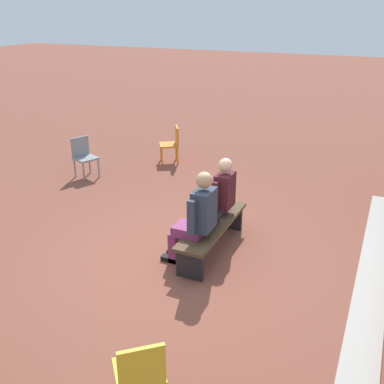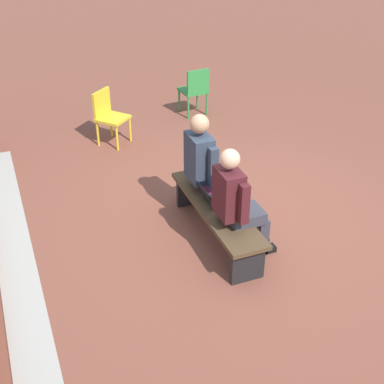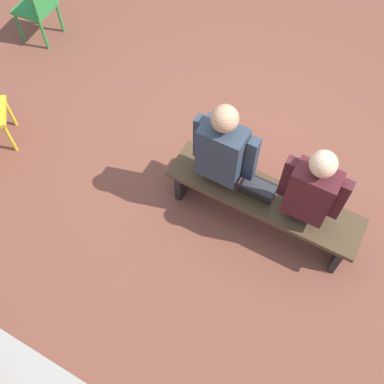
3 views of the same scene
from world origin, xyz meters
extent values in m
plane|color=brown|center=(0.00, 0.00, 0.00)|extent=(60.00, 60.00, 0.00)
cube|color=#A8A399|center=(-0.24, 2.59, 0.00)|extent=(6.41, 0.40, 0.01)
cube|color=#4C3823|center=(-0.24, 0.36, 0.42)|extent=(1.80, 0.44, 0.05)
cube|color=black|center=(-1.04, 0.36, 0.20)|extent=(0.06, 0.37, 0.40)
cube|color=black|center=(0.56, 0.36, 0.20)|extent=(0.06, 0.37, 0.40)
cube|color=#383842|center=(-0.60, 0.19, 0.51)|extent=(0.32, 0.38, 0.13)
cube|color=#383842|center=(-0.69, 0.00, 0.23)|extent=(0.10, 0.11, 0.45)
cube|color=black|center=(-0.69, -0.06, 0.03)|extent=(0.10, 0.23, 0.07)
cube|color=#383842|center=(-0.52, 0.00, 0.23)|extent=(0.10, 0.11, 0.45)
cube|color=black|center=(-0.52, -0.06, 0.03)|extent=(0.10, 0.23, 0.07)
cube|color=#47191E|center=(-0.60, 0.40, 0.84)|extent=(0.36, 0.23, 0.53)
cube|color=maroon|center=(-0.60, 0.28, 0.80)|extent=(0.05, 0.01, 0.32)
cube|color=#47191E|center=(-0.83, 0.33, 0.82)|extent=(0.09, 0.09, 0.45)
cube|color=#47191E|center=(-0.38, 0.33, 0.82)|extent=(0.09, 0.09, 0.45)
sphere|color=#DBAD89|center=(-0.60, 0.40, 1.24)|extent=(0.21, 0.21, 0.21)
cube|color=#7F2D5B|center=(0.19, 0.18, 0.51)|extent=(0.34, 0.40, 0.14)
cube|color=#7F2D5B|center=(0.10, -0.02, 0.23)|extent=(0.11, 0.12, 0.45)
cube|color=black|center=(0.10, -0.08, 0.04)|extent=(0.11, 0.24, 0.07)
cube|color=#7F2D5B|center=(0.28, -0.02, 0.23)|extent=(0.11, 0.12, 0.45)
cube|color=black|center=(0.28, -0.08, 0.04)|extent=(0.11, 0.24, 0.07)
cube|color=#2D3847|center=(0.19, 0.40, 0.86)|extent=(0.38, 0.24, 0.56)
cube|color=#2D3847|center=(-0.05, 0.33, 0.84)|extent=(0.09, 0.10, 0.48)
cube|color=#2D3847|center=(0.44, 0.33, 0.84)|extent=(0.09, 0.10, 0.48)
sphere|color=tan|center=(0.19, 0.40, 1.29)|extent=(0.22, 0.22, 0.22)
cube|color=black|center=(-0.16, 0.32, 0.46)|extent=(0.32, 0.22, 0.02)
cube|color=#2D2D33|center=(-0.16, 0.31, 0.47)|extent=(0.29, 0.15, 0.00)
cube|color=black|center=(-0.16, 0.46, 0.57)|extent=(0.32, 0.07, 0.19)
cube|color=#33519E|center=(-0.16, 0.45, 0.57)|extent=(0.28, 0.06, 0.17)
cube|color=#2D893D|center=(3.30, -0.76, 0.42)|extent=(0.46, 0.46, 0.04)
cube|color=#2D893D|center=(3.11, -0.78, 0.64)|extent=(0.07, 0.40, 0.40)
cylinder|color=#2D893D|center=(3.50, -0.93, 0.20)|extent=(0.04, 0.04, 0.40)
cylinder|color=#2D893D|center=(3.47, -0.57, 0.20)|extent=(0.04, 0.04, 0.40)
cylinder|color=#2D893D|center=(3.14, -0.96, 0.20)|extent=(0.04, 0.04, 0.40)
cylinder|color=#2D893D|center=(3.11, -0.60, 0.20)|extent=(0.04, 0.04, 0.40)
cube|color=gold|center=(2.65, 0.82, 0.42)|extent=(0.59, 0.59, 0.04)
cube|color=gold|center=(2.79, 0.95, 0.64)|extent=(0.29, 0.33, 0.40)
cylinder|color=gold|center=(2.40, 0.84, 0.20)|extent=(0.04, 0.04, 0.40)
cylinder|color=gold|center=(2.63, 0.57, 0.20)|extent=(0.04, 0.04, 0.40)
cylinder|color=gold|center=(2.67, 1.08, 0.20)|extent=(0.04, 0.04, 0.40)
cylinder|color=gold|center=(2.90, 0.81, 0.20)|extent=(0.04, 0.04, 0.40)
camera|label=1|loc=(5.21, 2.49, 3.39)|focal=42.00mm
camera|label=2|loc=(-4.85, 2.49, 3.74)|focal=50.00mm
camera|label=3|loc=(-0.68, 2.49, 3.88)|focal=42.00mm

